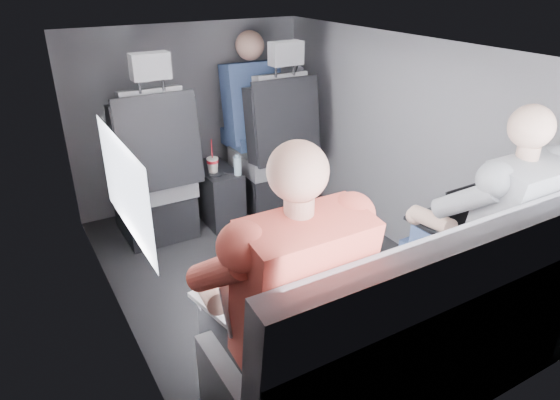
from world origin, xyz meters
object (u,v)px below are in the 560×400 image
water_bottle (237,165)px  laptop_white (251,289)px  soda_cup (213,165)px  passenger_rear_left (280,301)px  passenger_rear_right (487,230)px  front_seat_left (155,183)px  laptop_black (455,215)px  front_seat_right (273,159)px  center_console (217,194)px  passenger_front_right (251,105)px  rear_bench (404,339)px

water_bottle → laptop_white: laptop_white is taller
soda_cup → passenger_rear_left: bearing=-105.5°
passenger_rear_left → passenger_rear_right: size_ratio=1.03×
front_seat_left → laptop_black: 1.92m
front_seat_right → center_console: front_seat_right is taller
front_seat_left → center_console: front_seat_left is taller
soda_cup → passenger_rear_right: size_ratio=0.20×
front_seat_left → passenger_rear_left: bearing=-92.9°
laptop_black → passenger_front_right: passenger_front_right is taller
passenger_front_right → laptop_black: bearing=-86.6°
water_bottle → front_seat_left: bearing=164.8°
front_seat_right → water_bottle: size_ratio=8.53×
front_seat_left → center_console: size_ratio=2.64×
front_seat_left → passenger_rear_left: front_seat_left is taller
laptop_white → passenger_rear_right: passenger_rear_right is taller
front_seat_right → passenger_rear_right: (0.09, -1.81, 0.23)m
front_seat_left → rear_bench: size_ratio=0.79×
water_bottle → passenger_rear_left: (-0.63, -1.66, 0.18)m
soda_cup → passenger_rear_left: size_ratio=0.20×
center_console → rear_bench: bearing=-90.0°
front_seat_left → passenger_front_right: size_ratio=1.46×
front_seat_left → front_seat_right: (0.90, 0.00, 0.00)m
front_seat_right → passenger_front_right: size_ratio=1.46×
center_console → passenger_rear_left: size_ratio=0.38×
front_seat_left → front_seat_right: bearing=0.0°
front_seat_right → passenger_rear_right: size_ratio=1.03×
passenger_front_right → passenger_rear_right: bearing=-86.5°
water_bottle → rear_bench: bearing=-92.9°
front_seat_left → laptop_white: bearing=-94.9°
front_seat_right → rear_bench: (-0.45, -1.90, -0.09)m
passenger_rear_right → laptop_white: bearing=173.8°
laptop_white → laptop_black: (1.12, 0.05, -0.00)m
front_seat_right → center_console: (-0.45, 0.04, -0.20)m
front_seat_left → laptop_white: 1.71m
rear_bench → passenger_rear_left: size_ratio=1.27×
front_seat_right → laptop_white: front_seat_right is taller
front_seat_right → passenger_rear_left: 2.08m
front_seat_right → soda_cup: 0.51m
center_console → water_bottle: water_bottle is taller
center_console → soda_cup: 0.28m
soda_cup → laptop_white: (-0.54, -1.64, 0.17)m
laptop_white → passenger_front_right: 2.19m
rear_bench → laptop_white: rear_bench is taller
center_console → laptop_black: bearing=-72.7°
water_bottle → laptop_black: bearing=-73.7°
front_seat_left → passenger_front_right: (0.86, 0.26, 0.36)m
passenger_rear_left → passenger_rear_right: 1.08m
front_seat_right → passenger_front_right: bearing=98.7°
front_seat_left → laptop_black: front_seat_left is taller
passenger_rear_left → passenger_front_right: (0.95, 2.07, 0.11)m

